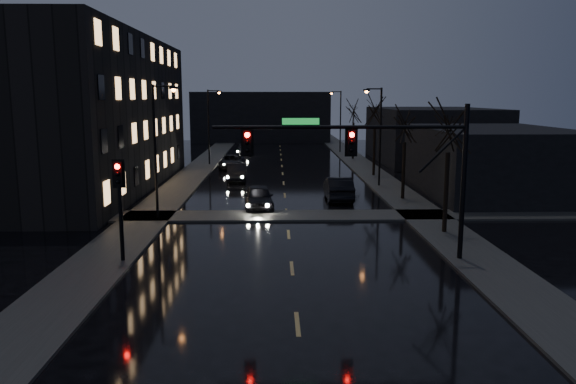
{
  "coord_description": "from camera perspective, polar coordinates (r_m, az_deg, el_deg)",
  "views": [
    {
      "loc": [
        -0.7,
        -15.25,
        7.31
      ],
      "look_at": [
        -0.15,
        8.81,
        3.2
      ],
      "focal_mm": 35.0,
      "sensor_mm": 36.0,
      "label": 1
    }
  ],
  "objects": [
    {
      "name": "tree_near",
      "position": [
        30.65,
        16.1,
        7.28
      ],
      "size": [
        3.52,
        3.52,
        8.08
      ],
      "color": "black",
      "rests_on": "ground"
    },
    {
      "name": "streetlight_l_near",
      "position": [
        34.05,
        -13.02,
        5.17
      ],
      "size": [
        1.53,
        0.28,
        8.0
      ],
      "color": "black",
      "rests_on": "ground"
    },
    {
      "name": "far_block",
      "position": [
        93.34,
        -2.74,
        7.65
      ],
      "size": [
        22.0,
        10.0,
        8.0
      ],
      "primitive_type": "cube",
      "color": "black",
      "rests_on": "ground"
    },
    {
      "name": "lead_car",
      "position": [
        40.11,
        5.14,
        0.36
      ],
      "size": [
        1.77,
        5.06,
        1.67
      ],
      "primitive_type": "imported",
      "rotation": [
        0.0,
        0.0,
        3.14
      ],
      "color": "black",
      "rests_on": "ground"
    },
    {
      "name": "oncoming_car_a",
      "position": [
        36.9,
        -3.0,
        -0.53
      ],
      "size": [
        2.15,
        4.65,
        1.54
      ],
      "primitive_type": "imported",
      "rotation": [
        0.0,
        0.0,
        0.07
      ],
      "color": "black",
      "rests_on": "ground"
    },
    {
      "name": "streetlight_r_mid",
      "position": [
        46.07,
        9.11,
        6.42
      ],
      "size": [
        1.53,
        0.28,
        8.0
      ],
      "color": "black",
      "rests_on": "ground"
    },
    {
      "name": "sidewalk_right",
      "position": [
        51.6,
        8.98,
        1.5
      ],
      "size": [
        3.0,
        140.0,
        0.12
      ],
      "primitive_type": "cube",
      "color": "#2D2D2B",
      "rests_on": "ground"
    },
    {
      "name": "oncoming_car_c",
      "position": [
        57.74,
        -5.73,
        3.08
      ],
      "size": [
        2.47,
        5.16,
        1.42
      ],
      "primitive_type": "imported",
      "rotation": [
        0.0,
        0.0,
        -0.02
      ],
      "color": "black",
      "rests_on": "ground"
    },
    {
      "name": "signal_pole_left",
      "position": [
        25.55,
        -16.73,
        -0.41
      ],
      "size": [
        0.35,
        0.41,
        4.53
      ],
      "color": "black",
      "rests_on": "ground"
    },
    {
      "name": "tree_mid_b",
      "position": [
        52.06,
        8.87,
        8.81
      ],
      "size": [
        3.74,
        3.74,
        8.59
      ],
      "color": "black",
      "rests_on": "ground"
    },
    {
      "name": "oncoming_car_d",
      "position": [
        71.5,
        -4.54,
        4.32
      ],
      "size": [
        2.42,
        4.72,
        1.31
      ],
      "primitive_type": "imported",
      "rotation": [
        0.0,
        0.0,
        0.13
      ],
      "color": "black",
      "rests_on": "ground"
    },
    {
      "name": "sidewalk_cross",
      "position": [
        34.53,
        -0.12,
        -2.43
      ],
      "size": [
        40.0,
        3.0,
        0.12
      ],
      "primitive_type": "cube",
      "color": "#2D2D2B",
      "rests_on": "ground"
    },
    {
      "name": "streetlight_l_far",
      "position": [
        60.7,
        -7.88,
        7.21
      ],
      "size": [
        1.53,
        0.28,
        8.0
      ],
      "color": "black",
      "rests_on": "ground"
    },
    {
      "name": "commercial_right_near",
      "position": [
        44.58,
        20.04,
        2.91
      ],
      "size": [
        10.0,
        14.0,
        5.0
      ],
      "primitive_type": "cube",
      "color": "black",
      "rests_on": "ground"
    },
    {
      "name": "sidewalk_left",
      "position": [
        51.37,
        -10.03,
        1.43
      ],
      "size": [
        3.0,
        140.0,
        0.12
      ],
      "primitive_type": "cube",
      "color": "#2D2D2B",
      "rests_on": "ground"
    },
    {
      "name": "signal_mast",
      "position": [
        24.79,
        9.29,
        3.91
      ],
      "size": [
        11.11,
        0.41,
        7.0
      ],
      "color": "black",
      "rests_on": "ground"
    },
    {
      "name": "oncoming_car_b",
      "position": [
        49.19,
        -5.23,
        2.0
      ],
      "size": [
        1.82,
        4.69,
        1.52
      ],
      "primitive_type": "imported",
      "rotation": [
        0.0,
        0.0,
        0.04
      ],
      "color": "black",
      "rests_on": "ground"
    },
    {
      "name": "streetlight_r_far",
      "position": [
        73.76,
        5.19,
        7.69
      ],
      "size": [
        1.53,
        0.28,
        8.0
      ],
      "color": "black",
      "rests_on": "ground"
    },
    {
      "name": "commercial_right_far",
      "position": [
        65.82,
        14.37,
        5.64
      ],
      "size": [
        12.0,
        18.0,
        6.0
      ],
      "primitive_type": "cube",
      "color": "black",
      "rests_on": "ground"
    },
    {
      "name": "tree_mid_a",
      "position": [
        40.32,
        11.84,
        7.38
      ],
      "size": [
        3.3,
        3.3,
        7.58
      ],
      "color": "black",
      "rests_on": "ground"
    },
    {
      "name": "ground",
      "position": [
        16.93,
        1.24,
        -15.9
      ],
      "size": [
        160.0,
        160.0,
        0.0
      ],
      "primitive_type": "plane",
      "color": "black",
      "rests_on": "ground"
    },
    {
      "name": "tree_far",
      "position": [
        65.9,
        6.71,
        8.54
      ],
      "size": [
        3.43,
        3.43,
        7.88
      ],
      "color": "black",
      "rests_on": "ground"
    },
    {
      "name": "apartment_block",
      "position": [
        47.95,
        -20.73,
        7.51
      ],
      "size": [
        12.0,
        30.0,
        12.0
      ],
      "primitive_type": "cube",
      "color": "black",
      "rests_on": "ground"
    }
  ]
}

